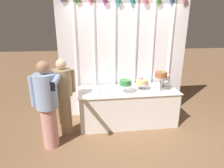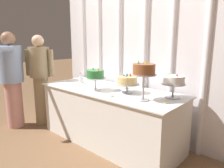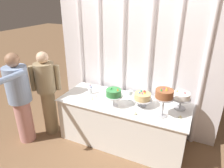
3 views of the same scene
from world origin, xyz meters
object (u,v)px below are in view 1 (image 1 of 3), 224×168
at_px(cake_display_midright, 161,76).
at_px(cake_display_rightmost, 164,77).
at_px(cake_display_leftmost, 125,83).
at_px(flower_vase, 98,87).
at_px(guest_man_pink_jacket, 47,103).
at_px(guest_man_dark_suit, 64,95).
at_px(wine_glass, 130,83).
at_px(cake_display_midleft, 142,82).
at_px(tealight_far_left, 105,92).
at_px(cake_table, 128,106).
at_px(tealight_far_right, 170,89).
at_px(tealight_near_right, 145,93).
at_px(tealight_near_left, 106,91).

relative_size(cake_display_midright, cake_display_rightmost, 1.56).
xyz_separation_m(cake_display_leftmost, flower_vase, (-0.53, 0.20, -0.13)).
relative_size(flower_vase, guest_man_pink_jacket, 0.12).
bearing_deg(guest_man_dark_suit, wine_glass, 16.58).
bearing_deg(cake_display_leftmost, cake_display_midleft, 24.01).
xyz_separation_m(wine_glass, tealight_far_left, (-0.56, -0.24, -0.11)).
bearing_deg(flower_vase, guest_man_dark_suit, -153.87).
distance_m(cake_display_midright, tealight_far_left, 1.18).
relative_size(cake_display_midright, flower_vase, 2.45).
relative_size(cake_display_midright, guest_man_dark_suit, 0.30).
bearing_deg(cake_display_leftmost, cake_table, 59.39).
bearing_deg(tealight_far_right, cake_display_midleft, 170.29).
height_order(cake_table, wine_glass, wine_glass).
xyz_separation_m(cake_display_leftmost, cake_display_rightmost, (0.94, 0.34, -0.01)).
height_order(wine_glass, flower_vase, flower_vase).
bearing_deg(tealight_near_right, tealight_far_left, 169.51).
bearing_deg(cake_display_leftmost, guest_man_pink_jacket, -160.70).
bearing_deg(cake_table, tealight_near_left, -176.95).
height_order(cake_display_leftmost, guest_man_pink_jacket, guest_man_pink_jacket).
distance_m(tealight_far_right, guest_man_dark_suit, 2.19).
height_order(flower_vase, tealight_far_right, flower_vase).
relative_size(cake_display_rightmost, tealight_near_left, 7.81).
distance_m(cake_table, tealight_near_right, 0.56).
height_order(tealight_far_left, tealight_near_left, same).
bearing_deg(guest_man_dark_suit, cake_display_rightmost, 12.12).
height_order(cake_display_rightmost, tealight_near_right, cake_display_rightmost).
distance_m(cake_display_midleft, tealight_near_left, 0.79).
bearing_deg(cake_table, guest_man_dark_suit, -167.54).
distance_m(guest_man_dark_suit, guest_man_pink_jacket, 0.44).
distance_m(wine_glass, tealight_near_right, 0.46).
bearing_deg(cake_display_midright, tealight_near_right, -161.11).
bearing_deg(tealight_far_left, flower_vase, 129.40).
height_order(cake_display_rightmost, guest_man_dark_suit, guest_man_dark_suit).
bearing_deg(tealight_near_left, tealight_far_right, -2.56).
height_order(cake_display_midleft, guest_man_dark_suit, guest_man_dark_suit).
bearing_deg(flower_vase, cake_display_midleft, -1.68).
relative_size(cake_table, guest_man_pink_jacket, 1.34).
xyz_separation_m(cake_display_rightmost, tealight_far_right, (0.04, -0.26, -0.19)).
xyz_separation_m(flower_vase, tealight_near_left, (0.15, -0.07, -0.06)).
bearing_deg(flower_vase, cake_display_leftmost, -21.09).
distance_m(cake_display_rightmost, guest_man_pink_jacket, 2.51).
bearing_deg(tealight_far_right, flower_vase, 175.19).
bearing_deg(cake_display_midleft, cake_display_midright, -24.90).
bearing_deg(cake_display_midleft, cake_table, -177.31).
xyz_separation_m(tealight_far_left, tealight_near_right, (0.78, -0.15, 0.00)).
bearing_deg(cake_table, cake_display_midleft, 2.69).
relative_size(cake_display_midleft, tealight_far_right, 6.03).
distance_m(tealight_near_left, tealight_far_right, 1.36).
distance_m(flower_vase, tealight_far_left, 0.22).
bearing_deg(tealight_far_left, tealight_near_right, -10.49).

